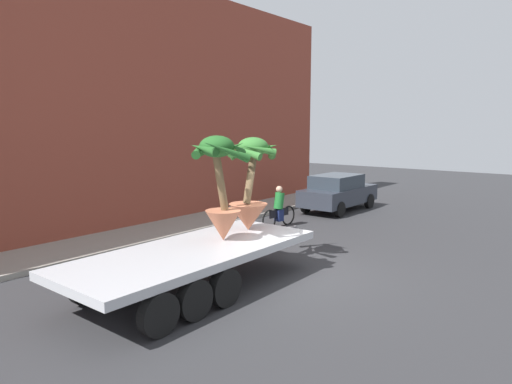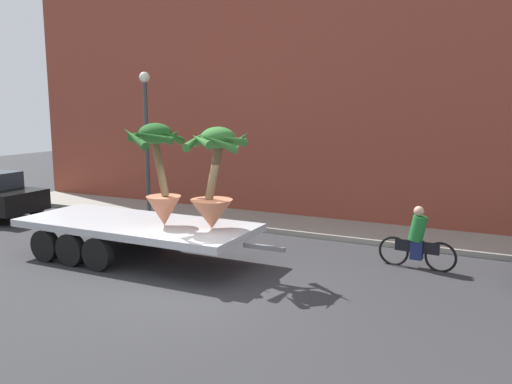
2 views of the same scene
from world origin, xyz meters
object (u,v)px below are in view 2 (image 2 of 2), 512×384
object	(u,v)px
potted_palm_middle	(214,181)
street_lamp	(146,124)
potted_palm_rear	(159,172)
flatbed_trailer	(128,228)
cyclist	(417,241)

from	to	relation	value
potted_palm_middle	street_lamp	world-z (taller)	street_lamp
potted_palm_rear	potted_palm_middle	distance (m)	1.40
potted_palm_middle	flatbed_trailer	bearing A→B (deg)	-175.24
flatbed_trailer	street_lamp	world-z (taller)	street_lamp
potted_palm_rear	street_lamp	size ratio (longest dim) A/B	0.51
potted_palm_rear	cyclist	xyz separation A→B (m)	(5.66, 2.44, -1.62)
flatbed_trailer	potted_palm_middle	bearing A→B (deg)	4.76
flatbed_trailer	street_lamp	distance (m)	5.59
flatbed_trailer	street_lamp	xyz separation A→B (m)	(-2.67, 4.25, 2.46)
flatbed_trailer	potted_palm_middle	distance (m)	2.79
cyclist	street_lamp	xyz separation A→B (m)	(-9.39, 1.85, 2.56)
potted_palm_middle	cyclist	bearing A→B (deg)	27.08
potted_palm_middle	cyclist	xyz separation A→B (m)	(4.29, 2.19, -1.45)
potted_palm_rear	street_lamp	bearing A→B (deg)	130.97
potted_palm_rear	cyclist	distance (m)	6.37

